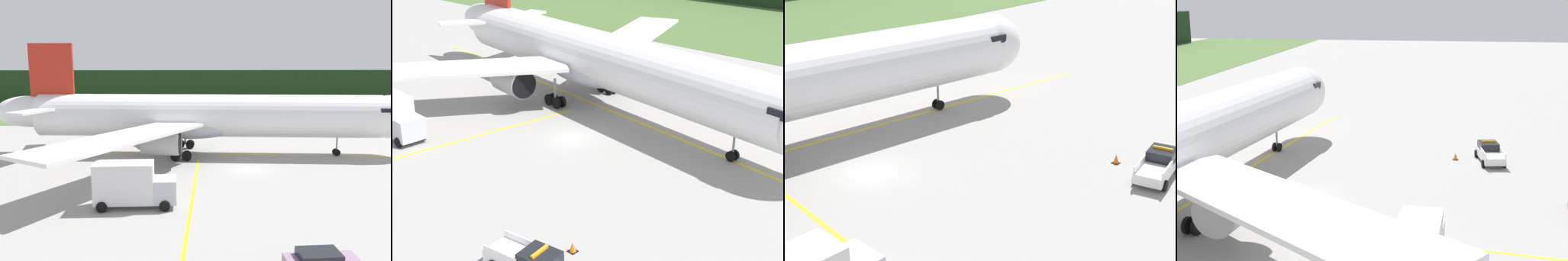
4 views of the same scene
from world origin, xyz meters
TOP-DOWN VIEW (x-y plane):
  - ground at (0.00, 0.00)m, footprint 320.00×320.00m
  - grass_verge at (0.00, 57.52)m, footprint 320.00×41.55m
  - distant_tree_line at (0.00, 79.70)m, footprint 288.00×4.12m
  - taxiway_centerline_main at (-3.70, 8.39)m, footprint 71.29×10.17m
  - taxiway_centerline_spur at (-7.90, -14.03)m, footprint 5.66×38.74m
  - airliner at (-4.36, 8.48)m, footprint 55.48×47.75m
  - catering_truck at (-12.42, -10.45)m, footprint 6.89×2.92m
  - staff_car at (-0.88, -22.06)m, footprint 4.24×2.04m

SIDE VIEW (x-z plane):
  - ground at x=0.00m, z-range 0.00..0.00m
  - taxiway_centerline_main at x=-3.70m, z-range 0.00..0.01m
  - taxiway_centerline_spur at x=-7.90m, z-range 0.00..0.01m
  - grass_verge at x=0.00m, z-range 0.00..0.04m
  - staff_car at x=-0.88m, z-range 0.05..1.35m
  - catering_truck at x=-12.42m, z-range -0.01..3.98m
  - airliner at x=-4.36m, z-range -2.28..12.40m
  - distant_tree_line at x=0.00m, z-range 0.00..10.41m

